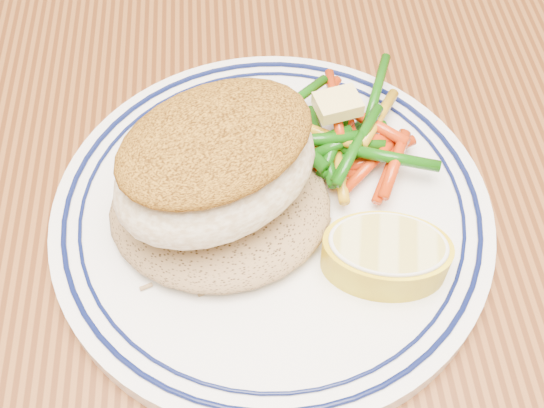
{
  "coord_description": "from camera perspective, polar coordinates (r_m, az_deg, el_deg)",
  "views": [
    {
      "loc": [
        -0.06,
        -0.22,
        1.09
      ],
      "look_at": [
        -0.04,
        0.01,
        0.77
      ],
      "focal_mm": 45.0,
      "sensor_mm": 36.0,
      "label": 1
    }
  ],
  "objects": [
    {
      "name": "lemon_wedge",
      "position": [
        0.36,
        9.51,
        -4.18
      ],
      "size": [
        0.07,
        0.07,
        0.03
      ],
      "color": "yellow",
      "rests_on": "plate"
    },
    {
      "name": "vegetable_pile",
      "position": [
        0.41,
        5.75,
        5.41
      ],
      "size": [
        0.11,
        0.11,
        0.03
      ],
      "color": "#11510A",
      "rests_on": "plate"
    },
    {
      "name": "plate",
      "position": [
        0.4,
        -0.0,
        -0.87
      ],
      "size": [
        0.25,
        0.25,
        0.02
      ],
      "color": "white",
      "rests_on": "dining_table"
    },
    {
      "name": "butter_pat",
      "position": [
        0.4,
        5.52,
        8.31
      ],
      "size": [
        0.03,
        0.03,
        0.01
      ],
      "primitive_type": "cube",
      "rotation": [
        0.0,
        0.0,
        0.24
      ],
      "color": "#FFE47C",
      "rests_on": "vegetable_pile"
    },
    {
      "name": "rice_pilaf",
      "position": [
        0.38,
        -4.37,
        -0.02
      ],
      "size": [
        0.12,
        0.11,
        0.02
      ],
      "primitive_type": "ellipsoid",
      "color": "olive",
      "rests_on": "plate"
    },
    {
      "name": "dining_table",
      "position": [
        0.49,
        4.6,
        -8.37
      ],
      "size": [
        1.5,
        0.9,
        0.75
      ],
      "color": "#522810",
      "rests_on": "ground"
    },
    {
      "name": "fish_fillet",
      "position": [
        0.35,
        -4.7,
        3.42
      ],
      "size": [
        0.14,
        0.13,
        0.06
      ],
      "color": "white",
      "rests_on": "rice_pilaf"
    }
  ]
}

